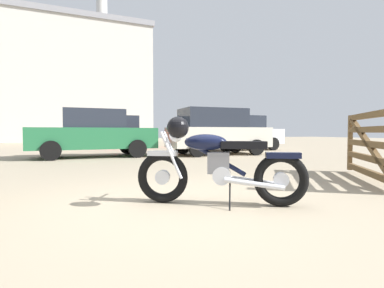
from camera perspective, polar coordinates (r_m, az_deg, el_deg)
The scene contains 8 objects.
ground_plane at distance 3.68m, azimuth -0.39°, elevation -11.58°, with size 80.00×80.00×0.00m, color gray.
vintage_motorcycle at distance 3.59m, azimuth 4.60°, elevation -3.98°, with size 1.87×1.12×1.07m.
timber_gate at distance 5.95m, azimuth 31.88°, elevation 0.23°, with size 1.56×2.16×1.60m.
white_estate_far at distance 16.73m, azimuth -14.28°, elevation 2.38°, with size 4.04×2.10×1.78m.
silver_sedan_mid at distance 11.52m, azimuth 4.72°, elevation 2.49°, with size 3.93×1.89×1.78m.
pale_sedan_back at distance 10.96m, azimuth -18.44°, elevation 1.96°, with size 4.25×2.03×1.67m.
red_hatchback_near at distance 14.53m, azimuth 9.21°, elevation 2.12°, with size 4.36×2.26×1.67m.
industrial_building at distance 32.67m, azimuth -24.14°, elevation 10.84°, with size 17.04×10.30×25.25m.
Camera 1 is at (-1.29, -3.34, 0.89)m, focal length 27.58 mm.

